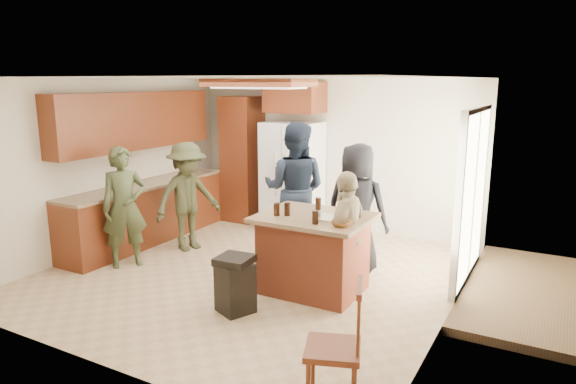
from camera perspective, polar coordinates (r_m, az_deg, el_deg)
The scene contains 12 objects.
person_front_left at distance 7.18m, azimuth -17.71°, elevation -1.63°, with size 0.59×0.43×1.63m, color #384126.
person_behind_left at distance 7.30m, azimuth 0.76°, elevation 0.33°, with size 0.93×0.57×1.91m, color #17202F.
person_behind_right at distance 6.70m, azimuth 7.61°, elevation -1.81°, with size 0.83×0.54×1.70m, color black.
person_side_right at distance 5.92m, azimuth 6.56°, elevation -4.74°, with size 0.87×0.44×1.48m, color tan.
person_counter at distance 7.66m, azimuth -11.08°, elevation -0.51°, with size 1.03×0.48×1.60m, color #333620.
left_cabinetry at distance 8.20m, azimuth -15.84°, elevation 1.20°, with size 0.64×3.00×2.30m.
back_wall_units at distance 8.97m, azimuth -3.68°, elevation 5.30°, with size 1.80×0.60×2.45m.
refrigerator at distance 8.58m, azimuth 0.50°, elevation 1.77°, with size 0.90×0.76×1.80m.
kitchen_island at distance 6.11m, azimuth 2.86°, elevation -6.76°, with size 1.28×1.03×0.93m.
island_items at distance 5.80m, azimuth 4.18°, elevation -2.70°, with size 0.98×0.68×0.15m.
trash_bin at distance 5.66m, azimuth -5.90°, elevation -10.11°, with size 0.45×0.45×0.63m.
spindle_chair at distance 4.13m, azimuth 5.31°, elevation -16.97°, with size 0.54×0.54×0.99m.
Camera 1 is at (3.45, -5.31, 2.47)m, focal length 32.00 mm.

